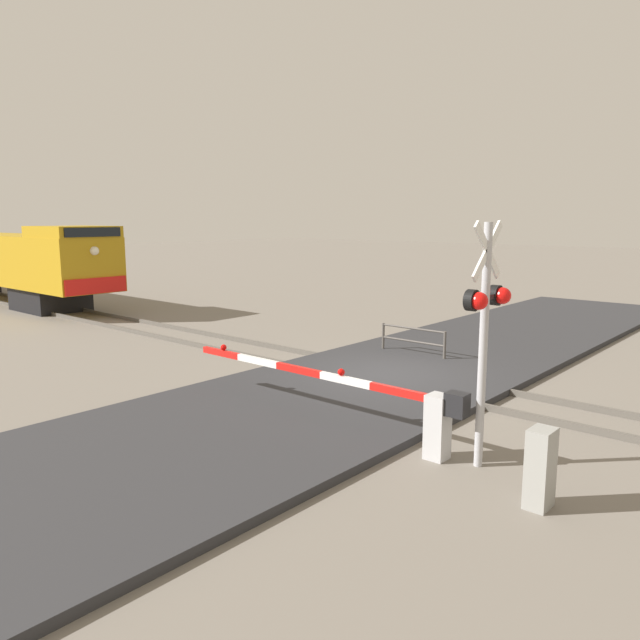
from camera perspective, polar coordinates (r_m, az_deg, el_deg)
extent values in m
plane|color=slate|center=(15.80, 6.36, -5.58)|extent=(160.00, 160.00, 0.00)
cube|color=#59544C|center=(15.21, 4.83, -5.85)|extent=(0.08, 80.00, 0.15)
cube|color=#59544C|center=(16.36, 7.80, -4.81)|extent=(0.08, 80.00, 0.15)
cube|color=#2D2D30|center=(15.78, 6.37, -5.29)|extent=(36.00, 5.95, 0.16)
cube|color=black|center=(29.99, -23.93, 1.85)|extent=(2.39, 3.20, 1.05)
cube|color=#B28414|center=(34.40, -27.68, 5.24)|extent=(2.81, 18.06, 2.27)
cube|color=#B28414|center=(27.60, -22.16, 7.68)|extent=(2.76, 3.26, 0.46)
cube|color=black|center=(26.14, -20.48, 7.71)|extent=(2.39, 0.06, 0.37)
cube|color=red|center=(26.26, -20.20, 3.03)|extent=(2.67, 0.08, 0.64)
sphere|color=#F2EACC|center=(26.14, -20.37, 6.09)|extent=(0.36, 0.36, 0.36)
cylinder|color=#ADADB2|center=(10.23, 15.02, -2.53)|extent=(0.14, 0.14, 4.04)
cube|color=white|center=(10.03, 15.41, 6.28)|extent=(0.95, 0.04, 0.95)
cube|color=white|center=(10.03, 15.41, 6.28)|extent=(0.95, 0.04, 0.95)
cube|color=black|center=(10.09, 15.22, 2.03)|extent=(1.04, 0.08, 0.08)
sphere|color=red|center=(9.68, 14.67, 1.74)|extent=(0.28, 0.28, 0.28)
sphere|color=red|center=(10.43, 16.72, 2.19)|extent=(0.28, 0.28, 0.28)
cylinder|color=black|center=(9.73, 14.04, 1.80)|extent=(0.34, 0.14, 0.34)
cylinder|color=black|center=(10.48, 16.12, 2.25)|extent=(0.34, 0.14, 0.34)
cube|color=silver|center=(10.76, 10.95, -9.80)|extent=(0.36, 0.36, 1.14)
cube|color=black|center=(10.46, 12.70, -7.73)|extent=(0.28, 0.36, 0.40)
cube|color=red|center=(11.02, 7.37, -6.68)|extent=(0.10, 1.21, 0.14)
cube|color=white|center=(11.71, 2.39, -5.64)|extent=(0.10, 1.21, 0.14)
cube|color=red|center=(12.47, -1.99, -4.69)|extent=(0.10, 1.21, 0.14)
cube|color=white|center=(13.30, -5.83, -3.83)|extent=(0.10, 1.21, 0.14)
cube|color=red|center=(14.19, -9.21, -3.06)|extent=(0.10, 1.21, 0.14)
sphere|color=red|center=(11.73, 2.00, -4.90)|extent=(0.14, 0.14, 0.14)
sphere|color=red|center=(14.10, -9.02, -2.55)|extent=(0.14, 0.14, 0.14)
cube|color=#999993|center=(9.43, 19.93, -12.93)|extent=(0.43, 0.32, 1.17)
cylinder|color=#4C4742|center=(17.58, 11.59, -2.57)|extent=(0.08, 0.08, 0.95)
cylinder|color=#4C4742|center=(18.68, 5.94, -1.72)|extent=(0.08, 0.08, 0.95)
cylinder|color=#4C4742|center=(18.02, 8.71, -0.78)|extent=(0.06, 2.11, 0.06)
cylinder|color=#4C4742|center=(18.10, 8.68, -1.99)|extent=(0.06, 2.11, 0.06)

